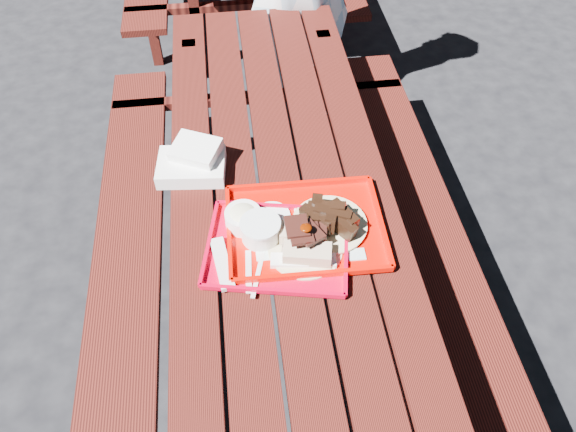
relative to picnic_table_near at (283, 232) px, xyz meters
The scene contains 5 objects.
ground 0.56m from the picnic_table_near, ahead, with size 60.00×60.00×0.00m, color black.
picnic_table_near is the anchor object (origin of this frame).
near_tray 0.30m from the picnic_table_near, 100.76° to the right, with size 0.49×0.41×0.14m.
far_tray 0.28m from the picnic_table_near, 74.75° to the right, with size 0.50×0.39×0.08m.
white_cloth 0.40m from the picnic_table_near, 151.28° to the left, with size 0.24×0.21×0.09m.
Camera 1 is at (-0.14, -1.26, 2.12)m, focal length 35.00 mm.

